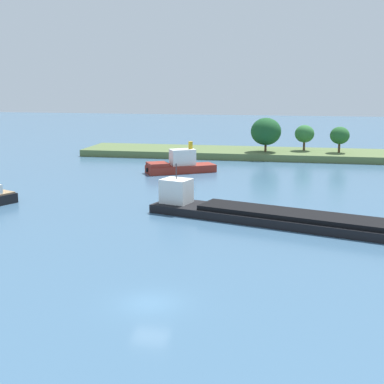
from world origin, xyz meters
name	(u,v)px	position (x,y,z in m)	size (l,w,h in m)	color
ground_plane	(150,303)	(0.00, 0.00, 0.00)	(400.00, 400.00, 0.00)	#3D607F
treeline_island	(336,151)	(16.95, 73.84, 1.56)	(96.49, 12.77, 7.80)	#566B3D
cargo_barge	(272,215)	(7.15, 23.27, 0.83)	(29.89, 13.61, 5.53)	black
tugboat	(180,165)	(-9.19, 52.76, 1.28)	(11.57, 8.82, 5.02)	maroon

